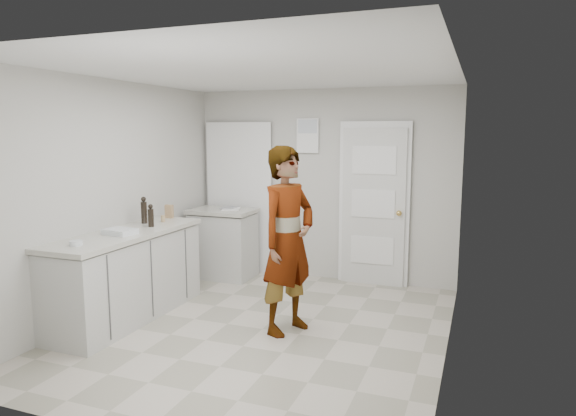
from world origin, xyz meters
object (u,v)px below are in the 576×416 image
at_px(cake_mix_box, 169,211).
at_px(egg_bowl, 76,243).
at_px(spice_jar, 163,219).
at_px(oil_cruet_a, 151,216).
at_px(person, 288,240).
at_px(oil_cruet_b, 144,211).
at_px(baking_dish, 120,232).

xyz_separation_m(cake_mix_box, egg_bowl, (0.08, -1.60, -0.06)).
height_order(cake_mix_box, spice_jar, cake_mix_box).
bearing_deg(oil_cruet_a, egg_bowl, -93.77).
xyz_separation_m(cake_mix_box, oil_cruet_a, (0.15, -0.56, 0.04)).
distance_m(person, cake_mix_box, 1.87).
distance_m(oil_cruet_b, egg_bowl, 1.20).
xyz_separation_m(person, oil_cruet_a, (-1.62, 0.06, 0.14)).
xyz_separation_m(spice_jar, oil_cruet_b, (-0.15, -0.15, 0.11)).
bearing_deg(oil_cruet_b, spice_jar, 46.08).
bearing_deg(oil_cruet_a, oil_cruet_b, 142.53).
bearing_deg(oil_cruet_b, oil_cruet_a, -37.47).
bearing_deg(egg_bowl, cake_mix_box, 92.76).
height_order(cake_mix_box, egg_bowl, cake_mix_box).
bearing_deg(person, spice_jar, 99.04).
distance_m(oil_cruet_a, baking_dish, 0.47).
bearing_deg(cake_mix_box, spice_jar, -75.62).
distance_m(oil_cruet_b, baking_dish, 0.65).
relative_size(person, cake_mix_box, 11.35).
bearing_deg(person, oil_cruet_a, 109.23).
bearing_deg(spice_jar, oil_cruet_a, -79.65).
xyz_separation_m(person, oil_cruet_b, (-1.82, 0.22, 0.16)).
distance_m(person, baking_dish, 1.71).
distance_m(oil_cruet_a, oil_cruet_b, 0.25).
height_order(oil_cruet_b, egg_bowl, oil_cruet_b).
distance_m(cake_mix_box, oil_cruet_a, 0.58).
xyz_separation_m(cake_mix_box, oil_cruet_b, (-0.06, -0.41, 0.06)).
distance_m(spice_jar, baking_dish, 0.77).
bearing_deg(egg_bowl, oil_cruet_a, 86.23).
height_order(person, oil_cruet_b, person).
bearing_deg(baking_dish, oil_cruet_b, 104.35).
xyz_separation_m(spice_jar, oil_cruet_a, (0.06, -0.31, 0.08)).
bearing_deg(cake_mix_box, egg_bowl, -91.90).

